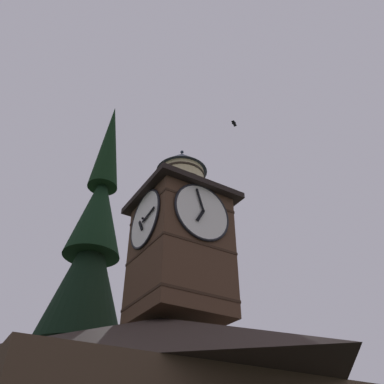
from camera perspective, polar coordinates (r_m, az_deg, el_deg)
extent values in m
pyramid|color=#2D231E|center=(13.83, -4.79, -22.51)|extent=(11.12, 10.73, 2.42)
cube|color=#4C3323|center=(15.61, -1.76, -9.73)|extent=(3.17, 3.17, 4.97)
cube|color=#352318|center=(14.90, -1.89, -16.31)|extent=(3.21, 3.21, 0.10)
cube|color=#352318|center=(15.60, -1.76, -9.81)|extent=(3.21, 3.21, 0.10)
cube|color=#352318|center=(16.48, -1.64, -3.94)|extent=(3.21, 3.21, 0.10)
cylinder|color=white|center=(15.04, 1.46, -2.93)|extent=(2.37, 0.10, 2.37)
torus|color=black|center=(15.02, 1.51, -2.89)|extent=(2.47, 0.10, 2.47)
cube|color=black|center=(14.76, 1.22, -3.45)|extent=(0.39, 0.04, 0.58)
cube|color=black|center=(15.15, 1.17, -1.12)|extent=(0.37, 0.04, 0.95)
sphere|color=black|center=(14.96, 1.69, -2.74)|extent=(0.10, 0.10, 0.10)
cylinder|color=white|center=(15.59, -6.81, -3.93)|extent=(0.10, 2.37, 2.37)
torus|color=black|center=(15.58, -6.89, -3.90)|extent=(0.10, 2.47, 2.47)
cube|color=black|center=(15.55, -7.46, -4.87)|extent=(0.04, 0.42, 0.57)
cube|color=black|center=(15.13, -6.37, -3.30)|extent=(0.04, 0.97, 0.24)
sphere|color=black|center=(15.55, -7.17, -3.81)|extent=(0.10, 0.10, 0.10)
cube|color=black|center=(16.89, -1.60, -1.70)|extent=(3.87, 3.87, 0.25)
cylinder|color=beige|center=(17.42, -1.55, 0.83)|extent=(2.02, 2.02, 1.59)
cylinder|color=#2D2319|center=(17.11, -1.58, -0.61)|extent=(2.08, 2.08, 0.10)
cylinder|color=#2D2319|center=(17.42, -1.55, 0.83)|extent=(2.08, 2.08, 0.10)
cylinder|color=#2D2319|center=(17.73, -1.53, 2.21)|extent=(2.08, 2.08, 0.10)
cone|color=#2D3847|center=(18.24, -1.49, 4.26)|extent=(2.32, 2.32, 1.11)
sphere|color=#2D3847|center=(18.66, -1.46, 5.81)|extent=(0.16, 0.16, 0.16)
cone|color=black|center=(18.99, -17.09, -24.29)|extent=(5.23, 5.23, 6.03)
cone|color=black|center=(20.22, -14.89, -11.75)|extent=(4.05, 4.05, 6.47)
cone|color=black|center=(21.90, -13.44, -2.79)|extent=(2.86, 2.86, 5.34)
cone|color=black|center=(24.78, -11.93, 6.77)|extent=(1.68, 1.68, 6.49)
sphere|color=silver|center=(54.79, -7.83, -23.63)|extent=(1.66, 1.66, 1.66)
ellipsoid|color=black|center=(23.72, 6.11, 9.89)|extent=(0.25, 0.28, 0.14)
cube|color=black|center=(23.80, 6.21, 9.70)|extent=(0.30, 0.28, 0.08)
cube|color=black|center=(23.64, 6.00, 10.08)|extent=(0.30, 0.28, 0.08)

